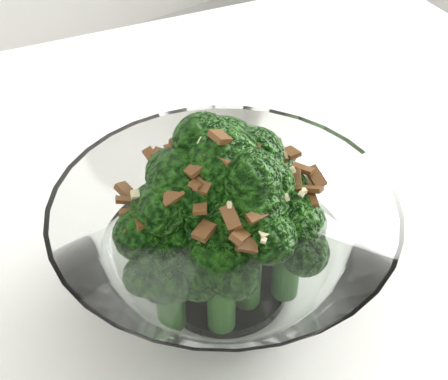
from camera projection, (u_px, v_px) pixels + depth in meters
broccoli_dish at (223, 236)px, 0.41m from camera, size 0.22×0.22×0.14m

